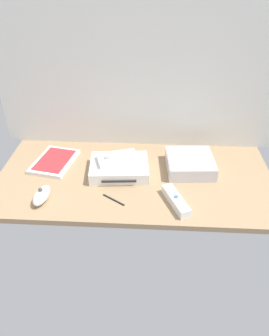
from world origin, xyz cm
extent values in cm
cube|color=#9E7F5B|center=(0.00, 0.00, -1.00)|extent=(100.00, 48.00, 2.00)
cube|color=silver|center=(0.00, 24.60, 32.00)|extent=(110.00, 1.20, 64.00)
cube|color=white|center=(-5.75, 2.45, 2.20)|extent=(22.27, 17.71, 4.40)
cube|color=#2D2D2D|center=(-5.06, -5.72, 2.20)|extent=(12.01, 1.61, 0.80)
cube|color=silver|center=(20.30, 6.18, 2.50)|extent=(18.11, 18.11, 5.00)
cube|color=silver|center=(20.30, 6.18, 5.15)|extent=(17.39, 17.39, 0.30)
cube|color=white|center=(-31.30, 7.40, 0.70)|extent=(16.97, 21.24, 1.40)
cube|color=#B72D33|center=(-31.30, 7.40, 1.48)|extent=(14.06, 18.17, 0.16)
cube|color=white|center=(14.16, -14.14, 1.50)|extent=(9.08, 15.03, 3.00)
cylinder|color=#387FDB|center=(14.16, -14.14, 3.20)|extent=(1.40, 1.40, 0.40)
ellipsoid|color=white|center=(-29.64, -14.54, 2.00)|extent=(5.52, 10.44, 4.00)
sphere|color=#4C4C4C|center=(-29.64, -14.54, 4.40)|extent=(1.40, 1.40, 1.40)
cube|color=white|center=(-6.39, 3.68, 5.40)|extent=(16.17, 12.07, 2.00)
cylinder|color=#99999E|center=(-10.19, 2.44, 6.60)|extent=(2.52, 2.52, 0.40)
cylinder|color=black|center=(-6.15, -13.26, 0.35)|extent=(7.86, 5.61, 0.70)
camera|label=1|loc=(5.36, -94.25, 69.38)|focal=34.48mm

